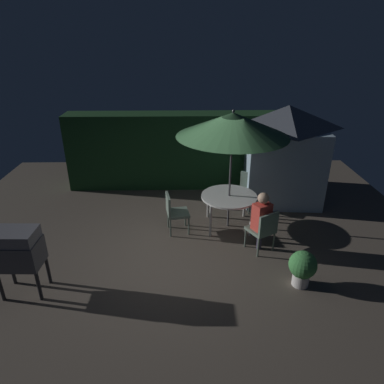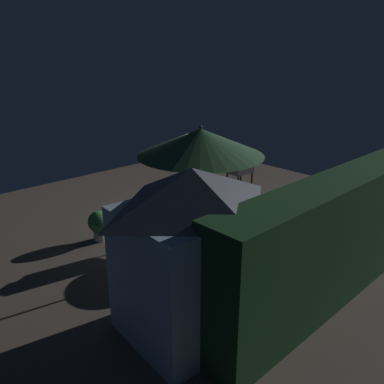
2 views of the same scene
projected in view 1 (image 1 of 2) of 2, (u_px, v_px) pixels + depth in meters
The scene contains 11 objects.
ground_plane at pixel (182, 255), 6.86m from camera, with size 11.00×11.00×0.00m, color brown.
hedge_backdrop at pixel (182, 151), 9.60m from camera, with size 6.28×0.75×2.08m.
garden_shed at pixel (284, 154), 8.68m from camera, with size 2.07×1.79×2.47m.
patio_table at pixel (229, 198), 7.60m from camera, with size 1.24×1.24×0.77m.
patio_umbrella at pixel (233, 125), 6.91m from camera, with size 2.32×2.32×2.66m.
bbq_grill at pixel (18, 250), 5.54m from camera, with size 0.71×0.52×1.20m.
chair_near_shed at pixel (263, 229), 6.77m from camera, with size 0.63×0.63×0.90m.
chair_far_side at pixel (247, 189), 8.51m from camera, with size 0.64×0.64×0.90m.
chair_toward_hedge at pixel (174, 211), 7.46m from camera, with size 0.54×0.53×0.90m.
potted_plant_by_shed at pixel (303, 267), 5.89m from camera, with size 0.48×0.48×0.67m.
person_in_red at pixel (262, 215), 6.73m from camera, with size 0.41×0.38×1.26m.
Camera 1 is at (0.09, -5.70, 4.03)m, focal length 32.12 mm.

